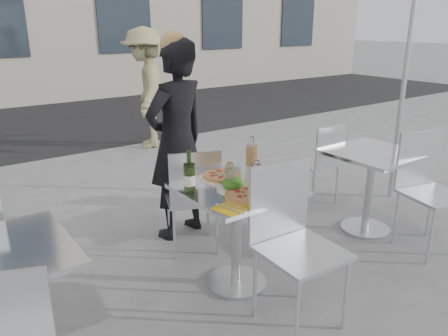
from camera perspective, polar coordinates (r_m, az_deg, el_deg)
ground at (r=3.31m, az=1.58°, el=-14.80°), size 80.00×80.00×0.00m
street_asphalt at (r=9.03m, az=-24.49°, el=5.19°), size 24.00×5.00×0.00m
main_table at (r=3.05m, az=1.67°, el=-6.28°), size 0.72×0.72×0.75m
side_table_left at (r=2.54m, az=-27.19°, el=-13.94°), size 0.72×0.72×0.75m
side_table_right at (r=4.08m, az=18.62°, el=-0.77°), size 0.72×0.72×0.75m
chair_far at (r=3.49m, az=-4.02°, el=-3.20°), size 0.53×0.54×0.89m
chair_near at (r=2.73m, az=8.73°, el=-8.17°), size 0.49×0.50×1.01m
side_chair_rfar at (r=4.54m, az=12.64°, el=1.28°), size 0.41×0.42×0.86m
side_chair_rnear at (r=3.96m, az=24.93°, el=-1.53°), size 0.54×0.55×0.97m
woman_diner at (r=3.73m, az=-6.18°, el=3.43°), size 0.70×0.53×1.71m
pedestrian_b at (r=6.70m, az=-10.17°, el=10.17°), size 1.09×1.32×1.77m
pizza_near at (r=2.82m, az=3.70°, el=-3.54°), size 0.35×0.35×0.02m
pizza_far at (r=3.14m, az=-0.33°, el=-1.08°), size 0.31×0.31×0.03m
salad_plate at (r=2.93m, az=1.17°, el=-2.12°), size 0.22×0.22×0.09m
wine_bottle at (r=2.84m, az=-4.54°, el=-1.12°), size 0.07×0.07×0.29m
carafe at (r=3.18m, az=3.61°, el=1.13°), size 0.08×0.08×0.29m
sugar_shaker at (r=3.13m, az=3.30°, el=-0.41°), size 0.06×0.06×0.11m
wineglass_white_a at (r=2.88m, az=0.83°, el=-0.93°), size 0.07×0.07×0.16m
wineglass_white_b at (r=3.01m, az=0.77°, el=-0.05°), size 0.07×0.07×0.16m
wineglass_red_a at (r=2.97m, az=3.97°, el=-0.32°), size 0.07×0.07×0.16m
wineglass_red_b at (r=3.06m, az=4.34°, el=0.20°), size 0.07×0.07×0.16m
napkin_left at (r=2.64m, az=0.91°, el=-5.25°), size 0.21×0.21×0.01m
napkin_right at (r=2.98m, az=7.88°, el=-2.57°), size 0.22×0.22×0.01m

